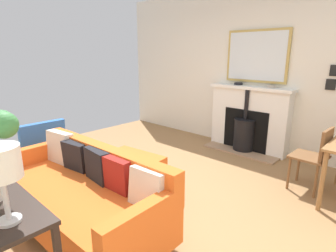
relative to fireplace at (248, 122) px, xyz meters
name	(u,v)px	position (x,y,z in m)	size (l,w,h in m)	color
ground_plane	(148,196)	(2.35, -0.09, -0.52)	(5.13, 6.01, 0.01)	olive
wall_left	(253,69)	(-0.22, -0.09, 0.91)	(0.12, 6.01, 2.85)	silver
fireplace	(248,122)	(0.00, 0.00, 0.00)	(0.56, 1.47, 1.15)	#9E7A5B
mirror_over_mantel	(256,56)	(-0.13, 0.00, 1.13)	(0.04, 1.09, 0.88)	tan
mantel_bowl_near	(238,84)	(-0.04, -0.26, 0.66)	(0.15, 0.15, 0.04)	black
mantel_bowl_far	(271,86)	(-0.04, 0.34, 0.65)	(0.14, 0.14, 0.04)	#9E9384
sofa	(81,193)	(3.19, -0.16, -0.17)	(0.91, 2.07, 0.80)	#B2B2B7
ottoman	(131,169)	(2.33, -0.42, -0.26)	(0.62, 0.83, 0.42)	#B2B2B7
armchair_accent	(40,145)	(2.96, -1.65, -0.06)	(0.68, 0.58, 0.81)	brown
table_lamp_far_end	(0,166)	(3.99, 0.47, 0.57)	(0.23, 0.23, 0.48)	#B2B2B7
dining_chair_near_fireplace	(316,154)	(0.85, 1.35, -0.02)	(0.42, 0.42, 0.84)	brown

